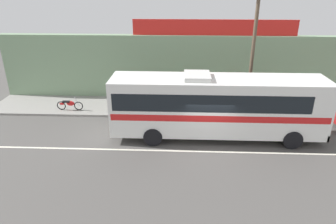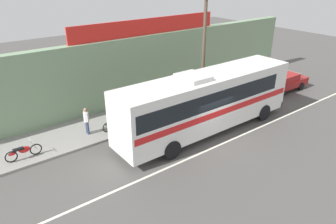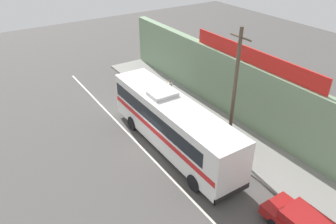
{
  "view_description": "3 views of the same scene",
  "coord_description": "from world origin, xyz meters",
  "px_view_note": "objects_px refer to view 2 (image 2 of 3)",
  "views": [
    {
      "loc": [
        -1.57,
        -14.83,
        8.35
      ],
      "look_at": [
        -2.24,
        0.67,
        1.63
      ],
      "focal_mm": 32.3,
      "sensor_mm": 36.0,
      "label": 1
    },
    {
      "loc": [
        -11.67,
        -11.27,
        9.14
      ],
      "look_at": [
        -1.65,
        1.91,
        1.49
      ],
      "focal_mm": 33.81,
      "sensor_mm": 36.0,
      "label": 2
    },
    {
      "loc": [
        15.21,
        -8.95,
        13.25
      ],
      "look_at": [
        -0.6,
        1.32,
        2.18
      ],
      "focal_mm": 34.41,
      "sensor_mm": 36.0,
      "label": 3
    }
  ],
  "objects_px": {
    "intercity_bus": "(206,100)",
    "pedestrian_far_right": "(86,119)",
    "parked_car": "(283,82)",
    "utility_pole": "(204,45)",
    "motorcycle_purple": "(116,123)",
    "motorcycle_black": "(23,151)"
  },
  "relations": [
    {
      "from": "parked_car",
      "to": "pedestrian_far_right",
      "type": "relative_size",
      "value": 2.74
    },
    {
      "from": "motorcycle_purple",
      "to": "intercity_bus",
      "type": "bearing_deg",
      "value": -36.89
    },
    {
      "from": "utility_pole",
      "to": "motorcycle_purple",
      "type": "height_order",
      "value": "utility_pole"
    },
    {
      "from": "intercity_bus",
      "to": "motorcycle_black",
      "type": "height_order",
      "value": "intercity_bus"
    },
    {
      "from": "intercity_bus",
      "to": "pedestrian_far_right",
      "type": "relative_size",
      "value": 7.19
    },
    {
      "from": "parked_car",
      "to": "motorcycle_purple",
      "type": "distance_m",
      "value": 14.16
    },
    {
      "from": "parked_car",
      "to": "motorcycle_black",
      "type": "height_order",
      "value": "parked_car"
    },
    {
      "from": "parked_car",
      "to": "utility_pole",
      "type": "height_order",
      "value": "utility_pole"
    },
    {
      "from": "parked_car",
      "to": "utility_pole",
      "type": "relative_size",
      "value": 0.54
    },
    {
      "from": "motorcycle_purple",
      "to": "pedestrian_far_right",
      "type": "relative_size",
      "value": 1.13
    },
    {
      "from": "utility_pole",
      "to": "motorcycle_black",
      "type": "height_order",
      "value": "utility_pole"
    },
    {
      "from": "motorcycle_black",
      "to": "parked_car",
      "type": "bearing_deg",
      "value": -5.74
    },
    {
      "from": "utility_pole",
      "to": "motorcycle_purple",
      "type": "relative_size",
      "value": 4.44
    },
    {
      "from": "parked_car",
      "to": "utility_pole",
      "type": "distance_m",
      "value": 8.36
    },
    {
      "from": "utility_pole",
      "to": "pedestrian_far_right",
      "type": "distance_m",
      "value": 9.0
    },
    {
      "from": "pedestrian_far_right",
      "to": "motorcycle_black",
      "type": "bearing_deg",
      "value": -172.58
    },
    {
      "from": "intercity_bus",
      "to": "pedestrian_far_right",
      "type": "height_order",
      "value": "intercity_bus"
    },
    {
      "from": "motorcycle_black",
      "to": "pedestrian_far_right",
      "type": "bearing_deg",
      "value": 7.42
    },
    {
      "from": "intercity_bus",
      "to": "pedestrian_far_right",
      "type": "distance_m",
      "value": 7.06
    },
    {
      "from": "intercity_bus",
      "to": "motorcycle_black",
      "type": "relative_size",
      "value": 6.47
    },
    {
      "from": "parked_car",
      "to": "motorcycle_black",
      "type": "bearing_deg",
      "value": 174.26
    },
    {
      "from": "motorcycle_purple",
      "to": "pedestrian_far_right",
      "type": "bearing_deg",
      "value": 162.31
    }
  ]
}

